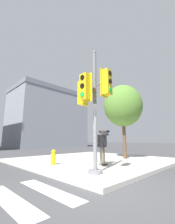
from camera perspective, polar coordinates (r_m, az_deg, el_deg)
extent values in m
plane|color=#424244|center=(4.57, 4.95, -26.22)|extent=(160.00, 160.00, 0.00)
cube|color=#BCB7AD|center=(9.41, 2.16, -17.79)|extent=(8.00, 8.00, 0.14)
cube|color=silver|center=(4.31, -14.73, -26.83)|extent=(0.44, 2.43, 0.01)
cube|color=silver|center=(3.94, -27.45, -27.63)|extent=(0.44, 2.43, 0.01)
cylinder|color=slate|center=(5.36, 3.04, -21.74)|extent=(0.48, 0.48, 0.12)
cylinder|color=slate|center=(5.39, 2.80, 1.80)|extent=(0.14, 0.14, 4.26)
sphere|color=slate|center=(6.23, 2.61, 21.67)|extent=(0.15, 0.15, 0.15)
cylinder|color=slate|center=(5.66, 0.54, 7.57)|extent=(0.14, 0.35, 0.05)
cube|color=yellow|center=(5.80, -2.02, 7.12)|extent=(0.35, 0.31, 0.90)
cube|color=yellow|center=(5.73, -0.88, 7.32)|extent=(0.41, 0.14, 1.02)
cylinder|color=black|center=(5.96, -3.13, 9.67)|extent=(0.17, 0.08, 0.17)
cylinder|color=black|center=(5.86, -3.16, 6.92)|extent=(0.17, 0.08, 0.17)
cylinder|color=green|center=(5.78, -3.19, 4.08)|extent=(0.17, 0.08, 0.17)
cylinder|color=slate|center=(5.50, 4.79, 10.52)|extent=(0.09, 0.35, 0.05)
cube|color=yellow|center=(5.36, 7.44, 11.17)|extent=(0.32, 0.27, 0.90)
cube|color=yellow|center=(5.42, 6.23, 10.88)|extent=(0.42, 0.07, 1.02)
cylinder|color=black|center=(5.41, 8.63, 14.42)|extent=(0.17, 0.05, 0.17)
cylinder|color=black|center=(5.29, 8.72, 11.48)|extent=(0.17, 0.05, 0.17)
cylinder|color=green|center=(5.19, 8.82, 8.41)|extent=(0.17, 0.05, 0.17)
cylinder|color=slate|center=(5.39, 1.12, 8.79)|extent=(0.35, 0.07, 0.05)
cube|color=yellow|center=(5.18, -1.02, 9.60)|extent=(0.26, 0.31, 0.90)
cube|color=yellow|center=(5.27, -0.03, 9.23)|extent=(0.05, 0.42, 1.02)
cylinder|color=black|center=(5.20, -2.05, 13.08)|extent=(0.04, 0.17, 0.17)
cylinder|color=black|center=(5.09, -2.07, 9.99)|extent=(0.04, 0.17, 0.17)
cylinder|color=green|center=(4.99, -2.09, 6.77)|extent=(0.04, 0.17, 0.17)
cube|color=black|center=(6.97, 5.63, -19.43)|extent=(0.09, 0.24, 0.05)
cube|color=black|center=(7.13, 6.71, -19.22)|extent=(0.09, 0.24, 0.05)
cylinder|color=#6B6051|center=(6.96, 5.17, -16.41)|extent=(0.11, 0.11, 0.78)
cylinder|color=#6B6051|center=(7.12, 6.24, -16.27)|extent=(0.11, 0.11, 0.78)
cube|color=#232326|center=(7.01, 5.61, -10.90)|extent=(0.40, 0.22, 0.55)
sphere|color=brown|center=(7.02, 5.54, -7.35)|extent=(0.19, 0.19, 0.19)
cube|color=black|center=(6.83, 7.58, -7.38)|extent=(0.12, 0.10, 0.09)
cylinder|color=black|center=(6.78, 8.05, -7.34)|extent=(0.06, 0.08, 0.06)
cylinder|color=#232326|center=(6.82, 5.75, -7.99)|extent=(0.23, 0.35, 0.22)
cylinder|color=#232326|center=(7.03, 7.15, -8.05)|extent=(0.23, 0.35, 0.22)
cylinder|color=brown|center=(9.70, 13.85, -9.66)|extent=(0.20, 0.20, 2.44)
ellipsoid|color=#568433|center=(9.95, 13.32, 2.35)|extent=(2.45, 2.45, 2.69)
cylinder|color=yellow|center=(7.31, -12.92, -17.01)|extent=(0.21, 0.21, 0.51)
sphere|color=yellow|center=(7.28, -12.82, -14.53)|extent=(0.19, 0.19, 0.19)
cylinder|color=yellow|center=(7.19, -12.30, -16.69)|extent=(0.10, 0.06, 0.10)
cube|color=gray|center=(30.27, -14.85, -3.27)|extent=(13.23, 8.72, 9.98)
cube|color=slate|center=(31.41, -14.37, 6.53)|extent=(13.43, 8.92, 0.80)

